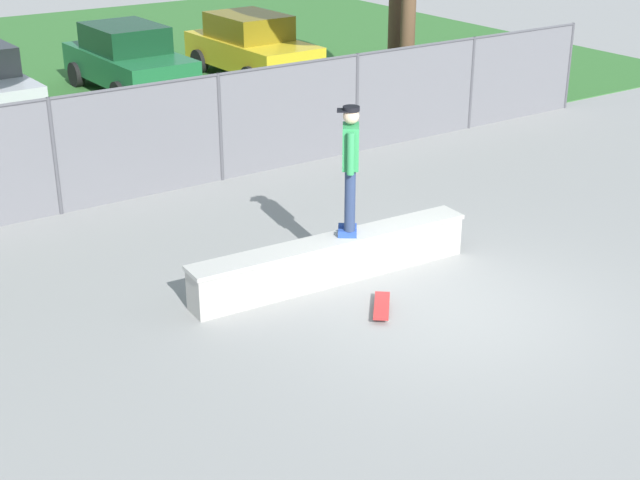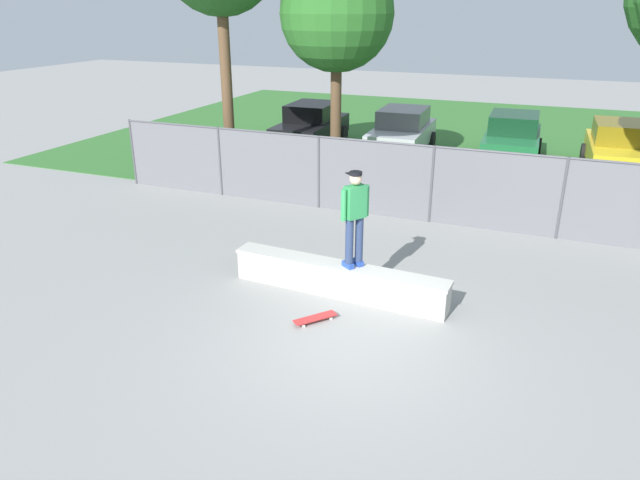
# 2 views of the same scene
# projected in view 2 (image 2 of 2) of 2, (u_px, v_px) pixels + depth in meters

# --- Properties ---
(ground_plane) EXTENTS (80.00, 80.00, 0.00)m
(ground_plane) POSITION_uv_depth(u_px,v_px,m) (348.00, 343.00, 9.73)
(ground_plane) COLOR gray
(grass_strip) EXTENTS (30.38, 20.00, 0.02)m
(grass_strip) POSITION_uv_depth(u_px,v_px,m) (483.00, 140.00, 23.96)
(grass_strip) COLOR #336B2D
(grass_strip) RESTS_ON ground
(concrete_ledge) EXTENTS (4.32, 0.72, 0.63)m
(concrete_ledge) POSITION_uv_depth(u_px,v_px,m) (338.00, 279.00, 11.24)
(concrete_ledge) COLOR #A8A59E
(concrete_ledge) RESTS_ON ground
(skateboarder) EXTENTS (0.43, 0.50, 1.84)m
(skateboarder) POSITION_uv_depth(u_px,v_px,m) (355.00, 215.00, 10.65)
(skateboarder) COLOR #2647A5
(skateboarder) RESTS_ON concrete_ledge
(skateboard) EXTENTS (0.66, 0.74, 0.09)m
(skateboard) POSITION_uv_depth(u_px,v_px,m) (315.00, 318.00, 10.35)
(skateboard) COLOR red
(skateboard) RESTS_ON ground
(chainlink_fence) EXTENTS (18.45, 0.07, 1.99)m
(chainlink_fence) POSITION_uv_depth(u_px,v_px,m) (432.00, 182.00, 14.70)
(chainlink_fence) COLOR #4C4C51
(chainlink_fence) RESTS_ON ground
(tree_near_right) EXTENTS (3.21, 3.21, 6.57)m
(tree_near_right) POSITION_uv_depth(u_px,v_px,m) (337.00, 15.00, 16.37)
(tree_near_right) COLOR brown
(tree_near_right) RESTS_ON ground
(car_black) EXTENTS (2.13, 4.26, 1.66)m
(car_black) POSITION_uv_depth(u_px,v_px,m) (311.00, 125.00, 22.68)
(car_black) COLOR black
(car_black) RESTS_ON ground
(car_silver) EXTENTS (2.13, 4.26, 1.66)m
(car_silver) POSITION_uv_depth(u_px,v_px,m) (402.00, 131.00, 21.57)
(car_silver) COLOR #B7BABF
(car_silver) RESTS_ON ground
(car_green) EXTENTS (2.13, 4.26, 1.66)m
(car_green) POSITION_uv_depth(u_px,v_px,m) (512.00, 138.00, 20.57)
(car_green) COLOR #1E6638
(car_green) RESTS_ON ground
(car_yellow) EXTENTS (2.13, 4.26, 1.66)m
(car_yellow) POSITION_uv_depth(u_px,v_px,m) (618.00, 148.00, 19.14)
(car_yellow) COLOR gold
(car_yellow) RESTS_ON ground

